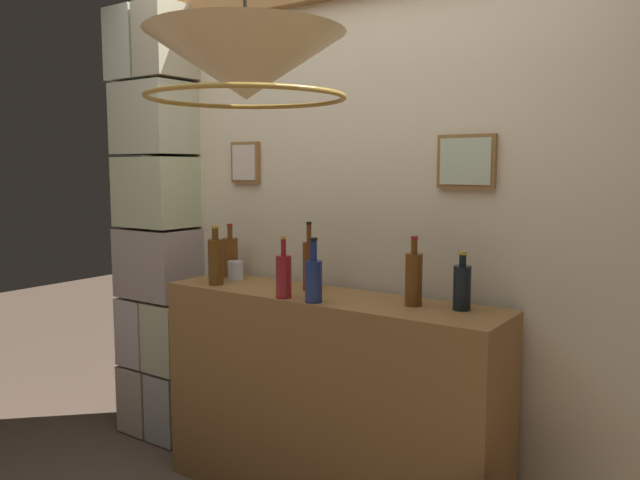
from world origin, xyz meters
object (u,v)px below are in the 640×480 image
liquor_bottle_vodka (309,264)px  liquor_bottle_scotch (216,260)px  liquor_bottle_mezcal (284,275)px  liquor_bottle_whiskey (314,279)px  liquor_bottle_bourbon (414,278)px  liquor_bottle_amaro (230,256)px  glass_tumbler_rocks (236,270)px  liquor_bottle_port (462,286)px  pendant_lamp (246,69)px

liquor_bottle_vodka → liquor_bottle_scotch: bearing=-161.6°
liquor_bottle_mezcal → liquor_bottle_whiskey: (0.16, 0.00, -0.00)m
liquor_bottle_bourbon → liquor_bottle_amaro: bearing=175.8°
liquor_bottle_whiskey → glass_tumbler_rocks: (-0.63, 0.20, -0.05)m
liquor_bottle_port → glass_tumbler_rocks: bearing=-179.2°
liquor_bottle_bourbon → liquor_bottle_scotch: bearing=-172.6°
liquor_bottle_whiskey → liquor_bottle_scotch: 0.62m
liquor_bottle_bourbon → pendant_lamp: pendant_lamp is taller
pendant_lamp → liquor_bottle_bourbon: bearing=76.0°
liquor_bottle_vodka → glass_tumbler_rocks: liquor_bottle_vodka is taller
liquor_bottle_amaro → pendant_lamp: 1.45m
liquor_bottle_bourbon → glass_tumbler_rocks: 1.00m
glass_tumbler_rocks → liquor_bottle_bourbon: bearing=-1.3°
liquor_bottle_vodka → pendant_lamp: pendant_lamp is taller
liquor_bottle_vodka → pendant_lamp: size_ratio=0.50×
liquor_bottle_bourbon → liquor_bottle_whiskey: bearing=-154.0°
liquor_bottle_scotch → pendant_lamp: pendant_lamp is taller
liquor_bottle_scotch → liquor_bottle_bourbon: bearing=7.4°
liquor_bottle_amaro → liquor_bottle_whiskey: 0.76m
liquor_bottle_port → liquor_bottle_vodka: bearing=-178.6°
liquor_bottle_vodka → liquor_bottle_bourbon: bearing=-2.2°
liquor_bottle_scotch → liquor_bottle_port: bearing=8.1°
liquor_bottle_vodka → liquor_bottle_scotch: size_ratio=1.10×
liquor_bottle_port → pendant_lamp: (-0.39, -0.82, 0.77)m
liquor_bottle_amaro → liquor_bottle_vodka: bearing=-6.2°
liquor_bottle_scotch → liquor_bottle_whiskey: bearing=-4.9°
liquor_bottle_port → liquor_bottle_bourbon: size_ratio=0.81×
liquor_bottle_bourbon → liquor_bottle_port: bearing=11.6°
pendant_lamp → liquor_bottle_amaro: bearing=135.8°
liquor_bottle_amaro → pendant_lamp: pendant_lamp is taller
pendant_lamp → liquor_bottle_scotch: bearing=140.3°
liquor_bottle_amaro → liquor_bottle_vodka: (0.54, -0.06, 0.01)m
liquor_bottle_amaro → glass_tumbler_rocks: liquor_bottle_amaro is taller
liquor_bottle_port → liquor_bottle_mezcal: 0.75m
liquor_bottle_vodka → liquor_bottle_amaro: bearing=173.8°
liquor_bottle_amaro → pendant_lamp: bearing=-44.2°
liquor_bottle_port → pendant_lamp: 1.19m
liquor_bottle_port → liquor_bottle_vodka: size_ratio=0.74×
liquor_bottle_mezcal → pendant_lamp: 1.03m
liquor_bottle_vodka → pendant_lamp: (0.34, -0.80, 0.74)m
liquor_bottle_bourbon → liquor_bottle_whiskey: size_ratio=1.05×
liquor_bottle_port → liquor_bottle_amaro: bearing=178.2°
liquor_bottle_port → liquor_bottle_amaro: liquor_bottle_amaro is taller
liquor_bottle_bourbon → pendant_lamp: 1.10m
liquor_bottle_mezcal → liquor_bottle_whiskey: liquor_bottle_whiskey is taller
liquor_bottle_scotch → glass_tumbler_rocks: size_ratio=3.01×
liquor_bottle_mezcal → pendant_lamp: (0.33, -0.60, 0.76)m
liquor_bottle_whiskey → pendant_lamp: size_ratio=0.44×
liquor_bottle_bourbon → glass_tumbler_rocks: bearing=178.7°
liquor_bottle_bourbon → liquor_bottle_scotch: same height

